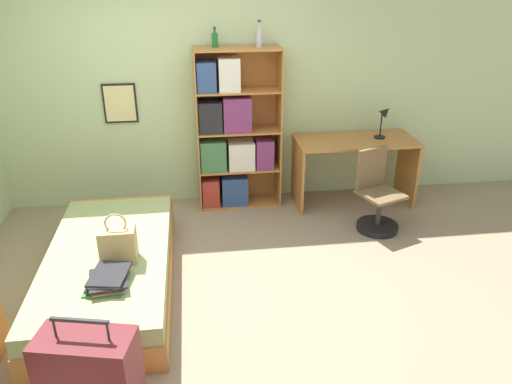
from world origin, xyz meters
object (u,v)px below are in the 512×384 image
desk_lamp (384,117)px  desk_chair (376,204)px  bookcase (231,136)px  handbag (118,244)px  suitcase (91,384)px  bottle_brown (259,37)px  bed (110,269)px  book_stack_on_bed (108,279)px  desk (354,158)px  bottle_green (215,39)px

desk_lamp → desk_chair: bearing=-110.9°
bookcase → desk_chair: (1.45, -0.78, -0.55)m
handbag → desk_chair: 2.68m
suitcase → bottle_brown: (1.40, 2.98, 1.53)m
bed → bookcase: 2.02m
book_stack_on_bed → desk_lamp: desk_lamp is taller
bottle_brown → desk: bearing=-7.2°
bookcase → desk_lamp: 1.72m
handbag → bottle_brown: (1.37, 1.69, 1.35)m
bed → desk_chair: 2.73m
bed → bottle_green: bottle_green is taller
handbag → bookcase: 2.01m
bed → handbag: (0.13, -0.17, 0.34)m
book_stack_on_bed → bottle_brown: 2.87m
bottle_brown → desk: (1.08, -0.14, -1.33)m
bed → desk_chair: size_ratio=2.46×
handbag → bookcase: size_ratio=0.24×
suitcase → desk: bearing=48.9°
book_stack_on_bed → desk: desk is taller
bookcase → desk_lamp: bookcase is taller
bottle_brown → desk_chair: (1.13, -0.79, -1.60)m
bottle_brown → desk_lamp: bearing=-4.6°
bed → suitcase: suitcase is taller
book_stack_on_bed → suitcase: size_ratio=0.48×
bookcase → bottle_green: size_ratio=8.71×
bottle_green → bottle_brown: bearing=-5.9°
handbag → suitcase: size_ratio=0.52×
suitcase → desk_lamp: bearing=45.8°
book_stack_on_bed → bottle_green: size_ratio=1.92×
handbag → desk_chair: bearing=19.9°
bottle_brown → bed: bearing=-134.5°
bed → suitcase: bearing=-86.1°
book_stack_on_bed → bookcase: bookcase is taller
suitcase → bookcase: bearing=70.0°
book_stack_on_bed → bottle_brown: size_ratio=1.46×
book_stack_on_bed → desk_chair: desk_chair is taller
bed → bookcase: bookcase is taller
handbag → desk: bearing=32.4°
bed → bookcase: (1.18, 1.52, 0.64)m
bottle_green → suitcase: bearing=-107.3°
desk → desk_lamp: size_ratio=3.57×
suitcase → desk_lamp: (2.79, 2.86, 0.67)m
bookcase → bottle_green: 1.03m
desk_lamp → desk_chair: desk_lamp is taller
suitcase → desk_lamp: desk_lamp is taller
bed → handbag: handbag is taller
desk → handbag: bearing=-147.6°
bottle_brown → desk: 1.72m
desk → book_stack_on_bed: bearing=-142.8°
book_stack_on_bed → suitcase: 0.95m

